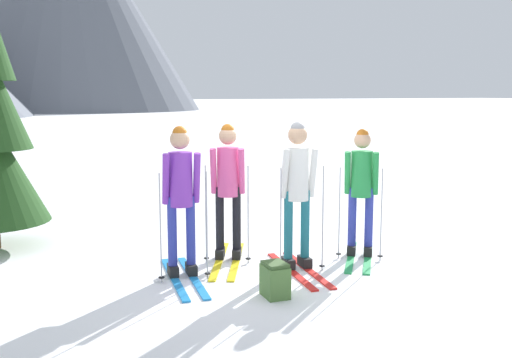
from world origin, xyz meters
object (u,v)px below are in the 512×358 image
object	(u,v)px
skier_in_pink	(228,186)
backpack_on_snow_front	(275,280)
skier_in_purple	(181,192)
skier_in_green	(361,185)
skier_in_white	(297,188)

from	to	relation	value
skier_in_pink	backpack_on_snow_front	distance (m)	1.76
skier_in_purple	backpack_on_snow_front	bearing A→B (deg)	-58.55
skier_in_purple	skier_in_green	world-z (taller)	skier_in_purple
skier_in_purple	skier_in_white	distance (m)	1.42
skier_in_pink	backpack_on_snow_front	world-z (taller)	skier_in_pink
skier_in_white	backpack_on_snow_front	xyz separation A→B (m)	(-0.70, -0.83, -0.83)
skier_in_pink	skier_in_purple	bearing A→B (deg)	-150.09
skier_in_green	skier_in_white	bearing A→B (deg)	-169.58
backpack_on_snow_front	skier_in_white	bearing A→B (deg)	49.75
skier_in_purple	skier_in_pink	xyz separation A→B (m)	(0.77, 0.44, -0.04)
skier_in_pink	backpack_on_snow_front	bearing A→B (deg)	-92.90
skier_in_purple	skier_in_white	xyz separation A→B (m)	(1.39, -0.30, 0.00)
skier_in_pink	skier_in_green	distance (m)	1.77
skier_in_purple	skier_in_pink	bearing A→B (deg)	29.91
skier_in_pink	skier_in_green	bearing A→B (deg)	-18.00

